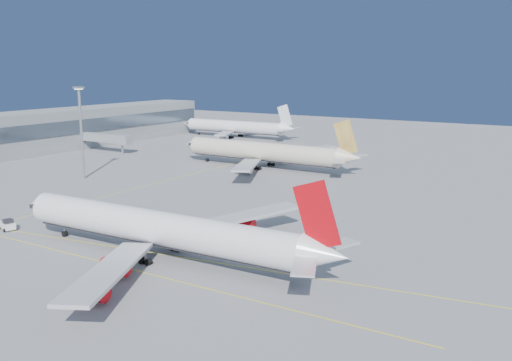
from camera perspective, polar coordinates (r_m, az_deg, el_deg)
name	(u,v)px	position (r m, az deg, el deg)	size (l,w,h in m)	color
ground	(180,244)	(103.59, -7.61, -6.34)	(500.00, 500.00, 0.00)	slate
terminal	(93,126)	(241.21, -15.96, 5.30)	(18.40, 110.00, 15.00)	gray
jet_bridge	(108,138)	(216.75, -14.58, 4.11)	(23.60, 3.60, 6.90)	gray
taxiway_lines	(143,224)	(117.52, -11.20, -4.30)	(118.86, 140.00, 0.02)	yellow
airliner_virgin	(163,230)	(95.52, -9.32, -4.87)	(65.60, 59.01, 16.20)	white
airliner_etihad	(266,152)	(177.08, 0.97, 2.87)	(63.58, 58.92, 16.64)	beige
airliner_third	(237,127)	(253.57, -1.95, 5.38)	(57.92, 53.50, 15.56)	white
pushback_tug	(7,225)	(121.27, -23.60, -4.07)	(4.36, 3.29, 2.23)	white
light_mast	(81,125)	(166.73, -17.11, 5.33)	(2.22, 2.22, 25.72)	gray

